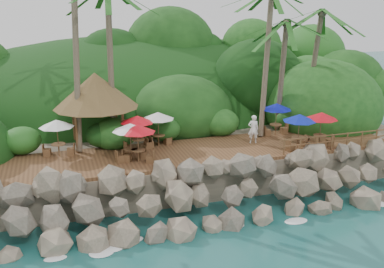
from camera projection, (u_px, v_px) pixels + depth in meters
name	position (u px, v px, depth m)	size (l,w,h in m)	color
ground	(228.00, 231.00, 22.05)	(140.00, 140.00, 0.00)	#19514F
land_base	(155.00, 129.00, 36.36)	(32.00, 25.20, 2.10)	gray
jungle_hill	(138.00, 119.00, 43.51)	(44.80, 28.00, 15.40)	#143811
seawall	(215.00, 194.00, 23.55)	(29.00, 4.00, 2.30)	gray
terrace	(192.00, 153.00, 26.90)	(26.00, 5.00, 0.20)	brown
jungle_foliage	(158.00, 144.00, 35.75)	(44.00, 16.00, 12.00)	#143811
foam_line	(226.00, 228.00, 22.32)	(25.20, 0.80, 0.06)	white
palapa	(95.00, 90.00, 27.35)	(5.32, 5.32, 4.60)	brown
dining_clusters	(211.00, 120.00, 26.95)	(20.31, 5.19, 2.22)	brown
railing	(340.00, 140.00, 27.15)	(8.30, 0.10, 1.00)	brown
waiter	(253.00, 129.00, 28.24)	(0.68, 0.44, 1.86)	white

